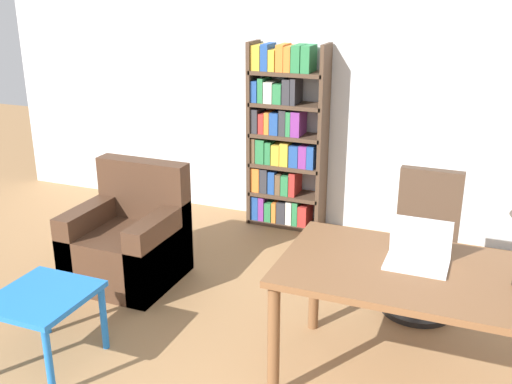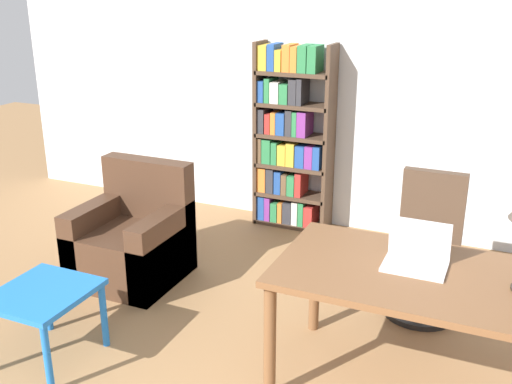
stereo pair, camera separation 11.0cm
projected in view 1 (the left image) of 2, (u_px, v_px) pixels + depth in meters
The scene contains 7 objects.
wall_back at pixel (379, 89), 5.34m from camera, with size 8.00×0.06×2.70m.
desk at pixel (420, 286), 3.32m from camera, with size 1.56×0.91×0.76m.
laptop at pixel (418, 254), 3.35m from camera, with size 0.34×0.25×0.26m.
office_chair at pixel (423, 250), 4.27m from camera, with size 0.52×0.52×1.01m.
side_table_blue at pixel (43, 304), 3.63m from camera, with size 0.54×0.59×0.48m.
armchair at pixel (129, 243), 4.73m from camera, with size 0.77×0.76×0.92m.
bookshelf at pixel (283, 140), 5.63m from camera, with size 0.73×0.28×1.75m.
Camera 1 is at (0.99, -0.83, 2.26)m, focal length 42.00 mm.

